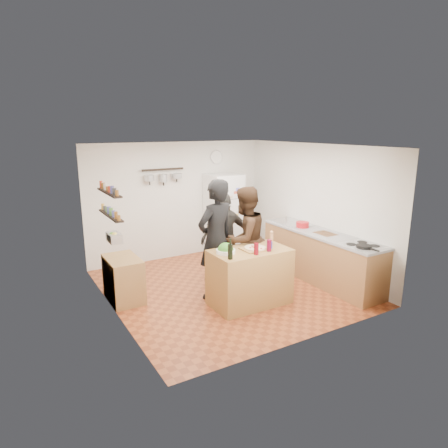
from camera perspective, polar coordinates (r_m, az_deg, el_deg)
room_shell at (r=7.20m, az=-1.15°, el=1.24°), size 4.20×4.20×4.20m
prep_island at (r=6.49m, az=3.69°, el=-7.55°), size 1.25×0.72×0.91m
pizza_board at (r=6.36m, az=4.45°, el=-3.56°), size 0.42×0.34×0.02m
pizza at (r=6.36m, az=4.45°, el=-3.40°), size 0.34×0.34×0.02m
salad_bowl at (r=6.16m, az=0.24°, el=-3.93°), size 0.30×0.30×0.06m
wine_bottle at (r=5.87m, az=0.90°, el=-3.97°), size 0.07×0.07×0.23m
wine_glass_near at (r=6.10m, az=4.63°, el=-3.56°), size 0.07×0.07×0.18m
wine_glass_far at (r=6.28m, az=6.45°, el=-3.06°), size 0.08×0.08×0.19m
pepper_mill at (r=6.60m, az=6.77°, el=-2.18°), size 0.06×0.06×0.20m
salt_canister at (r=6.39m, az=6.60°, el=-3.06°), size 0.07×0.07×0.12m
person_left at (r=6.55m, az=-1.17°, el=-2.26°), size 0.83×0.65×2.00m
person_center at (r=6.89m, az=2.96°, el=-2.21°), size 1.04×0.90×1.83m
person_back at (r=7.32m, az=0.13°, el=-1.89°), size 0.99×0.42×1.67m
counter_run at (r=7.67m, az=13.59°, el=-4.56°), size 0.63×2.63×0.90m
stove_top at (r=6.92m, az=19.22°, el=-2.97°), size 0.60×0.62×0.02m
skillet at (r=6.77m, az=19.38°, el=-3.05°), size 0.24×0.24×0.05m
sink at (r=8.15m, az=9.67°, el=0.11°), size 0.50×0.80×0.03m
cutting_board at (r=7.48m, az=14.27°, el=-1.40°), size 0.30×0.40×0.02m
red_bowl at (r=7.83m, az=11.15°, el=-0.08°), size 0.25×0.25×0.10m
fridge at (r=8.89m, az=-0.06°, el=1.35°), size 0.70×0.68×1.80m
wall_clock at (r=8.99m, az=-1.13°, el=9.55°), size 0.30×0.03×0.30m
spice_shelf_lower at (r=6.28m, az=-15.89°, el=1.18°), size 0.12×1.00×0.02m
spice_shelf_upper at (r=6.21m, az=-16.10°, el=4.33°), size 0.12×1.00×0.02m
produce_basket at (r=6.37m, az=-15.42°, el=-1.86°), size 0.18×0.35×0.14m
side_table at (r=6.84m, az=-14.16°, el=-7.63°), size 0.50×0.80×0.73m
pot_rack at (r=8.38m, az=-8.71°, el=7.72°), size 0.90×0.04×0.04m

